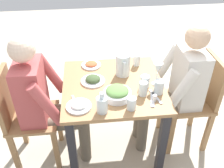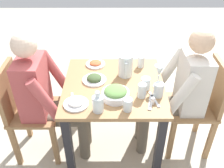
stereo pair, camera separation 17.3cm
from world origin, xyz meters
name	(u,v)px [view 1 (the left image)]	position (x,y,z in m)	size (l,w,h in m)	color
ground_plane	(113,144)	(0.00, 0.00, 0.00)	(8.00, 8.00, 0.00)	#B7AD99
dining_table	(113,97)	(0.00, 0.00, 0.59)	(0.81, 0.81, 0.72)	#997047
chair_near	(22,114)	(0.04, -0.75, 0.51)	(0.40, 0.40, 0.90)	#997047
chair_far	(197,97)	(-0.02, 0.75, 0.51)	(0.40, 0.40, 0.90)	#997047
diner_near	(45,98)	(0.04, -0.55, 0.66)	(0.48, 0.53, 1.19)	#B24C4C
diner_far	(177,85)	(-0.02, 0.55, 0.66)	(0.48, 0.53, 1.19)	silver
water_pitcher	(123,65)	(-0.13, 0.10, 0.82)	(0.16, 0.12, 0.19)	silver
salad_bowl	(117,93)	(0.18, 0.01, 0.77)	(0.21, 0.21, 0.09)	white
plate_rice_curry	(91,65)	(-0.30, -0.16, 0.74)	(0.17, 0.17, 0.04)	white
plate_yoghurt	(79,105)	(0.26, -0.28, 0.74)	(0.18, 0.18, 0.04)	white
plate_dolmas	(93,80)	(-0.05, -0.16, 0.74)	(0.20, 0.20, 0.05)	white
water_glass_near_right	(145,81)	(0.06, 0.25, 0.77)	(0.07, 0.07, 0.09)	silver
water_glass_center	(132,103)	(0.32, 0.09, 0.77)	(0.07, 0.07, 0.10)	silver
water_glass_near_left	(159,87)	(0.15, 0.33, 0.78)	(0.08, 0.08, 0.11)	silver
water_glass_far_left	(137,60)	(-0.27, 0.24, 0.77)	(0.06, 0.06, 0.10)	silver
water_glass_by_pitcher	(143,89)	(0.16, 0.21, 0.78)	(0.07, 0.07, 0.11)	silver
wine_glass	(158,69)	(0.04, 0.35, 0.87)	(0.08, 0.08, 0.20)	silver
oil_carafe	(102,105)	(0.32, -0.11, 0.78)	(0.08, 0.08, 0.16)	silver
salt_shaker	(155,98)	(0.25, 0.28, 0.75)	(0.03, 0.03, 0.05)	white
fork_near	(76,107)	(0.26, -0.30, 0.73)	(0.17, 0.03, 0.01)	silver
knife_near	(75,103)	(0.21, -0.31, 0.73)	(0.18, 0.02, 0.01)	silver
fork_far	(152,100)	(0.24, 0.27, 0.73)	(0.17, 0.03, 0.01)	silver
knife_far	(155,97)	(0.20, 0.30, 0.73)	(0.18, 0.02, 0.01)	silver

